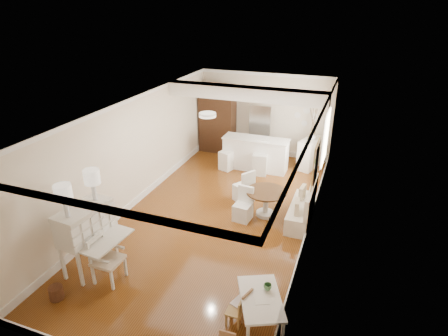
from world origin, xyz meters
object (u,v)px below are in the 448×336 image
Objects in this scene: kids_chair_a at (234,311)px; fridge at (270,133)px; wicker_basket at (56,293)px; breakfast_counter at (255,154)px; dining_table at (266,203)px; slip_chair_far at (244,185)px; kids_chair_b at (241,303)px; gustavian_armchair at (108,260)px; bar_stool_left at (227,155)px; bar_stool_right at (260,158)px; kids_table at (260,310)px; slip_chair_near at (243,204)px; pantry_cabinet at (217,119)px; secretary_bureau at (88,238)px; sideboard at (310,153)px.

fridge is at bearing -169.86° from kids_chair_a.
wicker_basket is 0.12× the size of breakfast_counter.
wicker_basket is 7.00m from breakfast_counter.
dining_table is 0.93m from slip_chair_far.
dining_table reaches higher than kids_chair_b.
bar_stool_left is at bearing -2.41° from gustavian_armchair.
fridge is at bearing -10.06° from gustavian_armchair.
kids_chair_a is at bearing -86.38° from bar_stool_right.
kids_table is 1.28× the size of slip_chair_near.
pantry_cabinet is (-0.86, 1.43, 0.67)m from bar_stool_left.
gustavian_armchair is 0.53× the size of fridge.
slip_chair_far is at bearing -88.60° from fridge.
kids_chair_b is 0.26× the size of pantry_cabinet.
bar_stool_left is at bearing -59.10° from pantry_cabinet.
gustavian_armchair is at bearing -13.02° from secretary_bureau.
kids_chair_a is at bearing -66.86° from pantry_cabinet.
slip_chair_near reaches higher than kids_table.
pantry_cabinet reaches higher than fridge.
secretary_bureau is at bearing -99.80° from sideboard.
slip_chair_far is at bearing -19.52° from gustavian_armchair.
wicker_basket is 8.23m from sideboard.
breakfast_counter is (-1.02, 2.65, 0.17)m from dining_table.
bar_stool_left is at bearing 129.05° from dining_table.
gustavian_armchair is (0.57, -0.19, -0.22)m from secretary_bureau.
breakfast_counter is at bearing 78.17° from secretary_bureau.
kids_chair_b is at bearing -73.82° from sideboard.
dining_table is (2.21, 3.35, -0.13)m from gustavian_armchair.
pantry_cabinet is at bearing 179.10° from fridge.
dining_table is at bearing -153.26° from kids_chair_b.
dining_table is at bearing -32.13° from bar_stool_left.
fridge is at bearing 75.67° from wicker_basket.
gustavian_armchair is 7.20m from fridge.
gustavian_armchair is 3.43m from slip_chair_near.
bar_stool_left is at bearing -158.26° from kids_chair_a.
pantry_cabinet reaches higher than slip_chair_far.
dining_table is 3.84m from fridge.
pantry_cabinet is (0.10, 7.84, 1.02)m from wicker_basket.
slip_chair_far is 2.08m from bar_stool_left.
gustavian_armchair is 0.90× the size of bar_stool_right.
breakfast_counter reaches higher than kids_chair_b.
breakfast_counter is 0.89× the size of pantry_cabinet.
slip_chair_near is 3.91m from sideboard.
kids_chair_b is at bearing -66.74° from slip_chair_near.
secretary_bureau is 1.47× the size of gustavian_armchair.
slip_chair_far is at bearing -58.21° from pantry_cabinet.
bar_stool_right is (2.00, 5.48, -0.17)m from secretary_bureau.
slip_chair_near is 4.75m from pantry_cabinet.
gustavian_armchair is 0.99× the size of bar_stool_left.
bar_stool_right reaches higher than kids_chair_b.
dining_table is 0.55× the size of fridge.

